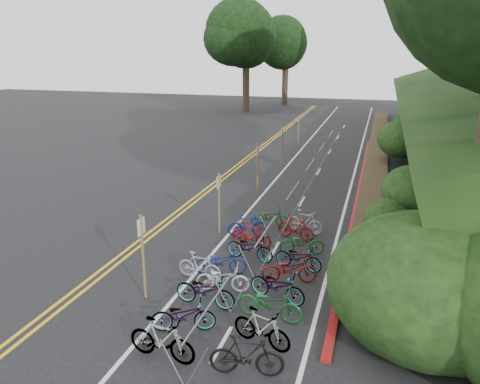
% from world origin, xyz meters
% --- Properties ---
extents(ground, '(120.00, 120.00, 0.00)m').
position_xyz_m(ground, '(0.00, 0.00, 0.00)').
color(ground, black).
rests_on(ground, ground).
extents(road_markings, '(7.47, 80.00, 0.01)m').
position_xyz_m(road_markings, '(0.63, 10.10, 0.00)').
color(road_markings, gold).
rests_on(road_markings, ground).
extents(red_curb, '(0.25, 28.00, 0.10)m').
position_xyz_m(red_curb, '(5.70, 12.00, 0.05)').
color(red_curb, maroon).
rests_on(red_curb, ground).
extents(bike_rack_front, '(1.13, 3.43, 1.15)m').
position_xyz_m(bike_rack_front, '(2.84, -2.10, 0.86)').
color(bike_rack_front, gray).
rests_on(bike_rack_front, ground).
extents(bike_racks_rest, '(1.14, 23.00, 1.17)m').
position_xyz_m(bike_racks_rest, '(3.00, 13.00, 0.85)').
color(bike_racks_rest, gray).
rests_on(bike_racks_rest, ground).
extents(signpost_near, '(0.08, 0.40, 2.62)m').
position_xyz_m(signpost_near, '(0.16, -0.45, 1.50)').
color(signpost_near, brown).
rests_on(signpost_near, ground).
extents(signposts_rest, '(0.08, 18.40, 2.50)m').
position_xyz_m(signposts_rest, '(0.60, 14.00, 1.43)').
color(signposts_rest, brown).
rests_on(signposts_rest, ground).
extents(bike_front, '(0.59, 1.56, 0.91)m').
position_xyz_m(bike_front, '(1.28, 1.13, 0.46)').
color(bike_front, '#9E9EA3').
rests_on(bike_front, ground).
extents(bike_valet, '(3.38, 11.01, 1.07)m').
position_xyz_m(bike_valet, '(3.03, 1.39, 0.47)').
color(bike_valet, slate).
rests_on(bike_valet, ground).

